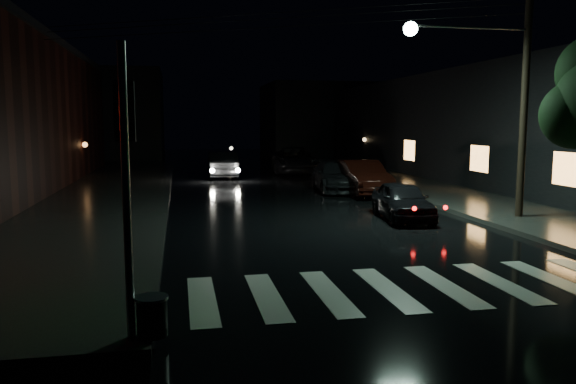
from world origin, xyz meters
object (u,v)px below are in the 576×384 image
parked_car_b (362,177)px  parked_car_d (294,160)px  oncoming_car (222,165)px  parked_car_a (402,201)px  parked_car_c (336,176)px

parked_car_b → parked_car_d: (-0.75, 11.47, 0.05)m
parked_car_d → oncoming_car: (-4.83, -2.32, -0.06)m
parked_car_a → oncoming_car: bearing=113.5°
parked_car_c → parked_car_d: parked_car_d is taller
parked_car_c → parked_car_d: size_ratio=0.82×
parked_car_b → parked_car_d: size_ratio=0.79×
parked_car_b → oncoming_car: parked_car_b is taller
parked_car_d → oncoming_car: parked_car_d is taller
parked_car_b → parked_car_c: size_ratio=0.97×
parked_car_a → parked_car_d: (0.00, 18.03, 0.19)m
parked_car_a → parked_car_d: parked_car_d is taller
parked_car_a → oncoming_car: size_ratio=0.80×
parked_car_d → parked_car_c: bearing=-83.4°
parked_car_c → parked_car_d: (0.00, 9.93, 0.12)m
parked_car_a → parked_car_d: size_ratio=0.63×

